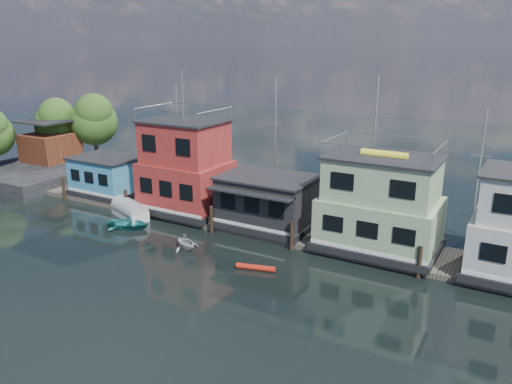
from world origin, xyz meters
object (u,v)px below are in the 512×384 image
Objects in this scene: houseboat_dark at (267,201)px; tarp_runabout at (130,210)px; houseboat_blue at (108,175)px; red_kayak at (256,267)px; dinghy_teal at (128,224)px; houseboat_green at (380,205)px; houseboat_red at (186,168)px; dinghy_white at (186,242)px.

houseboat_dark is 1.68× the size of tarp_runabout.
houseboat_blue is 2.42× the size of red_kayak.
red_kayak is 0.76× the size of dinghy_teal.
houseboat_dark is 9.07m from houseboat_green.
houseboat_red is 1.41× the size of houseboat_green.
dinghy_white reaches higher than red_kayak.
houseboat_green reaches higher than tarp_runabout.
dinghy_white is (-12.25, -6.47, -2.98)m from houseboat_green.
houseboat_red is 5.46× the size of dinghy_white.
tarp_runabout is 2.03× the size of dinghy_white.
dinghy_white reaches higher than dinghy_teal.
dinghy_white is at bearing -117.18° from dinghy_teal.
dinghy_teal is 1.61× the size of dinghy_white.
red_kayak is (20.42, -6.98, -2.01)m from houseboat_blue.
houseboat_red is at bearing 0.00° from houseboat_blue.
red_kayak is at bearing -32.58° from houseboat_red.
houseboat_green is (17.00, 0.00, -0.55)m from houseboat_red.
dinghy_teal is at bearing 99.17° from dinghy_white.
dinghy_teal reaches higher than red_kayak.
houseboat_blue is at bearing 179.94° from houseboat_dark.
houseboat_red reaches higher than tarp_runabout.
tarp_runabout is at bearing 88.29° from dinghy_white.
houseboat_dark is 12.25m from tarp_runabout.
dinghy_teal is (-1.95, -5.31, -3.74)m from houseboat_red.
houseboat_dark is (17.50, -0.02, 0.21)m from houseboat_blue.
red_kayak is 1.22× the size of dinghy_white.
dinghy_teal is 0.79× the size of tarp_runabout.
houseboat_red is 8.76m from dinghy_white.
houseboat_green is 19.93m from dinghy_teal.
houseboat_blue is 17.50m from houseboat_dark.
dinghy_teal is 2.67m from tarp_runabout.
houseboat_dark is 7.45m from dinghy_white.
dinghy_white is (-6.17, 0.51, 0.38)m from red_kayak.
houseboat_green is at bearing -43.20° from dinghy_white.
dinghy_white is (14.25, -6.47, -1.63)m from houseboat_blue.
red_kayak is 6.20m from dinghy_white.
houseboat_dark reaches higher than dinghy_teal.
tarp_runabout is at bearing 150.66° from red_kayak.
houseboat_blue is 26.53m from houseboat_green.
houseboat_red is 1.60× the size of houseboat_dark.
houseboat_blue reaches higher than red_kayak.
houseboat_green is 3.17× the size of red_kayak.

